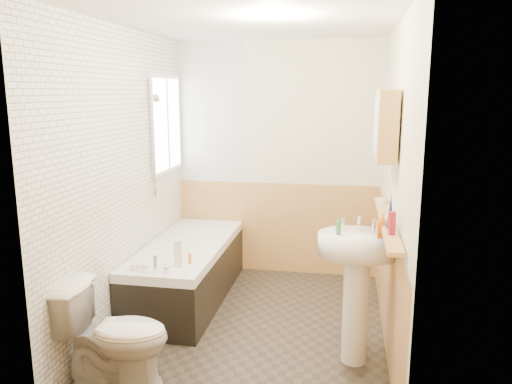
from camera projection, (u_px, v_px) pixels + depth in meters
floor at (253, 327)px, 4.26m from camera, size 2.80×2.80×0.00m
ceiling at (252, 21)px, 3.76m from camera, size 2.80×2.80×0.00m
wall_back at (277, 160)px, 5.37m from camera, size 2.20×0.02×2.50m
wall_front at (203, 231)px, 2.65m from camera, size 2.20×0.02×2.50m
wall_left at (124, 179)px, 4.21m from camera, size 0.02×2.80×2.50m
wall_right at (395, 188)px, 3.81m from camera, size 0.02×2.80×2.50m
wainscot_right at (387, 281)px, 3.97m from camera, size 0.01×2.80×1.00m
wainscot_front at (207, 358)px, 2.82m from camera, size 2.20×0.01×1.00m
wainscot_back at (276, 228)px, 5.50m from camera, size 2.20×0.01×1.00m
tile_cladding_left at (126, 179)px, 4.20m from camera, size 0.01×2.80×2.50m
tile_return_back at (211, 113)px, 5.37m from camera, size 0.75×0.01×1.50m
window at (167, 124)px, 5.03m from camera, size 0.03×0.79×0.99m
bathtub at (188, 270)px, 4.80m from camera, size 0.70×1.79×0.70m
shower_riser at (154, 128)px, 4.63m from camera, size 0.10×0.07×1.10m
toilet at (115, 335)px, 3.36m from camera, size 0.77×0.47×0.73m
sink at (357, 272)px, 3.59m from camera, size 0.57×0.46×1.10m
pine_shelf at (387, 221)px, 3.61m from camera, size 0.10×1.55×0.03m
medicine_cabinet at (386, 125)px, 3.67m from camera, size 0.14×0.57×0.51m
foam_can at (392, 223)px, 3.20m from camera, size 0.06×0.06×0.15m
green_bottle at (391, 211)px, 3.34m from camera, size 0.05×0.05×0.24m
black_jar at (382, 201)px, 4.10m from camera, size 0.08×0.08×0.04m
soap_bottle at (382, 231)px, 3.46m from camera, size 0.10×0.18×0.08m
clear_bottle at (339, 228)px, 3.51m from camera, size 0.04×0.04×0.10m
blue_gel at (178, 254)px, 4.08m from camera, size 0.07×0.05×0.23m
cream_jar at (136, 266)px, 4.04m from camera, size 0.10×0.10×0.05m
orange_bottle at (190, 258)px, 4.18m from camera, size 0.04×0.04×0.08m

